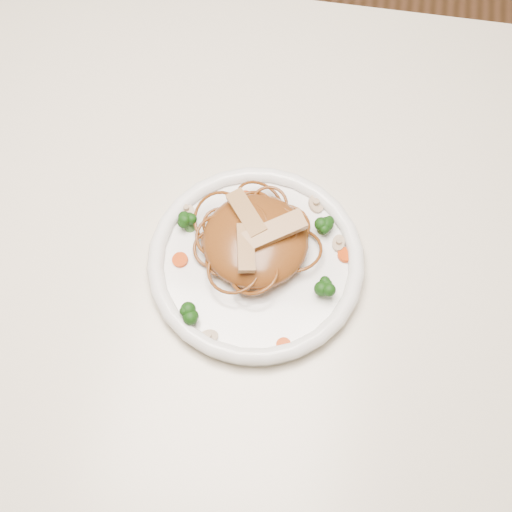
# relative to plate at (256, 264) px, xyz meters

# --- Properties ---
(ground) EXTENTS (4.00, 4.00, 0.00)m
(ground) POSITION_rel_plate_xyz_m (-0.09, 0.06, -0.76)
(ground) COLOR brown
(ground) RESTS_ON ground
(table) EXTENTS (1.20, 0.80, 0.75)m
(table) POSITION_rel_plate_xyz_m (-0.09, 0.06, -0.11)
(table) COLOR beige
(table) RESTS_ON ground
(plate) EXTENTS (0.33, 0.33, 0.02)m
(plate) POSITION_rel_plate_xyz_m (0.00, 0.00, 0.00)
(plate) COLOR white
(plate) RESTS_ON table
(noodle_mound) EXTENTS (0.16, 0.16, 0.04)m
(noodle_mound) POSITION_rel_plate_xyz_m (-0.00, 0.02, 0.03)
(noodle_mound) COLOR brown
(noodle_mound) RESTS_ON plate
(chicken_a) EXTENTS (0.08, 0.06, 0.01)m
(chicken_a) POSITION_rel_plate_xyz_m (0.02, 0.02, 0.05)
(chicken_a) COLOR tan
(chicken_a) RESTS_ON noodle_mound
(chicken_b) EXTENTS (0.06, 0.07, 0.01)m
(chicken_b) POSITION_rel_plate_xyz_m (-0.02, 0.04, 0.05)
(chicken_b) COLOR tan
(chicken_b) RESTS_ON noodle_mound
(chicken_c) EXTENTS (0.03, 0.06, 0.01)m
(chicken_c) POSITION_rel_plate_xyz_m (-0.01, -0.01, 0.05)
(chicken_c) COLOR tan
(chicken_c) RESTS_ON noodle_mound
(broccoli_0) EXTENTS (0.03, 0.03, 0.03)m
(broccoli_0) POSITION_rel_plate_xyz_m (0.07, 0.06, 0.02)
(broccoli_0) COLOR #10430E
(broccoli_0) RESTS_ON plate
(broccoli_1) EXTENTS (0.03, 0.03, 0.03)m
(broccoli_1) POSITION_rel_plate_xyz_m (-0.09, 0.03, 0.02)
(broccoli_1) COLOR #10430E
(broccoli_1) RESTS_ON plate
(broccoli_2) EXTENTS (0.03, 0.03, 0.03)m
(broccoli_2) POSITION_rel_plate_xyz_m (-0.07, -0.08, 0.02)
(broccoli_2) COLOR #10430E
(broccoli_2) RESTS_ON plate
(broccoli_3) EXTENTS (0.03, 0.03, 0.03)m
(broccoli_3) POSITION_rel_plate_xyz_m (0.08, -0.03, 0.02)
(broccoli_3) COLOR #10430E
(broccoli_3) RESTS_ON plate
(carrot_0) EXTENTS (0.02, 0.02, 0.00)m
(carrot_0) POSITION_rel_plate_xyz_m (0.04, 0.07, 0.01)
(carrot_0) COLOR #D33E07
(carrot_0) RESTS_ON plate
(carrot_1) EXTENTS (0.02, 0.02, 0.00)m
(carrot_1) POSITION_rel_plate_xyz_m (-0.09, -0.01, 0.01)
(carrot_1) COLOR #D33E07
(carrot_1) RESTS_ON plate
(carrot_2) EXTENTS (0.02, 0.02, 0.00)m
(carrot_2) POSITION_rel_plate_xyz_m (0.11, 0.02, 0.01)
(carrot_2) COLOR #D33E07
(carrot_2) RESTS_ON plate
(carrot_3) EXTENTS (0.02, 0.02, 0.00)m
(carrot_3) POSITION_rel_plate_xyz_m (-0.03, 0.08, 0.01)
(carrot_3) COLOR #D33E07
(carrot_3) RESTS_ON plate
(carrot_4) EXTENTS (0.02, 0.02, 0.00)m
(carrot_4) POSITION_rel_plate_xyz_m (0.05, -0.10, 0.01)
(carrot_4) COLOR #D33E07
(carrot_4) RESTS_ON plate
(mushroom_0) EXTENTS (0.03, 0.03, 0.01)m
(mushroom_0) POSITION_rel_plate_xyz_m (-0.04, -0.10, 0.01)
(mushroom_0) COLOR beige
(mushroom_0) RESTS_ON plate
(mushroom_1) EXTENTS (0.02, 0.02, 0.01)m
(mushroom_1) POSITION_rel_plate_xyz_m (0.10, 0.04, 0.01)
(mushroom_1) COLOR beige
(mushroom_1) RESTS_ON plate
(mushroom_2) EXTENTS (0.03, 0.03, 0.01)m
(mushroom_2) POSITION_rel_plate_xyz_m (-0.10, 0.05, 0.01)
(mushroom_2) COLOR beige
(mushroom_2) RESTS_ON plate
(mushroom_3) EXTENTS (0.03, 0.03, 0.01)m
(mushroom_3) POSITION_rel_plate_xyz_m (0.06, 0.09, 0.01)
(mushroom_3) COLOR beige
(mushroom_3) RESTS_ON plate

